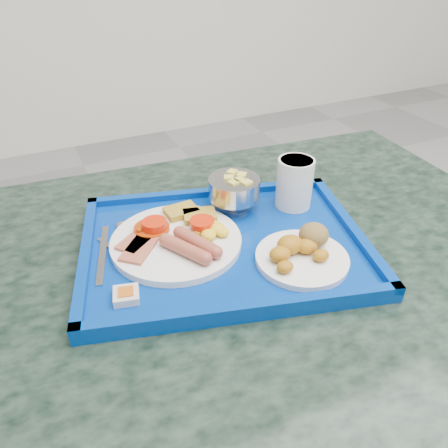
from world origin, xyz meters
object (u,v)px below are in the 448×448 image
(tray, at_px, (224,245))
(main_plate, at_px, (179,237))
(juice_cup, at_px, (295,181))
(table, at_px, (221,335))
(bread_plate, at_px, (302,251))
(fruit_bowl, at_px, (234,189))

(tray, relative_size, main_plate, 2.48)
(juice_cup, bearing_deg, main_plate, -174.22)
(main_plate, bearing_deg, table, -40.86)
(bread_plate, bearing_deg, table, 144.35)
(main_plate, relative_size, bread_plate, 1.48)
(tray, distance_m, juice_cup, 0.20)
(table, xyz_separation_m, tray, (0.01, 0.02, 0.21))
(tray, xyz_separation_m, juice_cup, (0.18, 0.06, 0.06))
(bread_plate, bearing_deg, juice_cup, 62.10)
(table, distance_m, main_plate, 0.24)
(table, xyz_separation_m, bread_plate, (0.11, -0.08, 0.23))
(table, distance_m, fruit_bowl, 0.30)
(table, distance_m, tray, 0.21)
(fruit_bowl, bearing_deg, tray, -125.03)
(tray, xyz_separation_m, bread_plate, (0.10, -0.10, 0.02))
(table, distance_m, bread_plate, 0.27)
(tray, distance_m, main_plate, 0.08)
(table, xyz_separation_m, juice_cup, (0.20, 0.08, 0.27))
(main_plate, distance_m, bread_plate, 0.22)
(tray, relative_size, bread_plate, 3.67)
(main_plate, height_order, fruit_bowl, fruit_bowl)
(tray, distance_m, bread_plate, 0.14)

